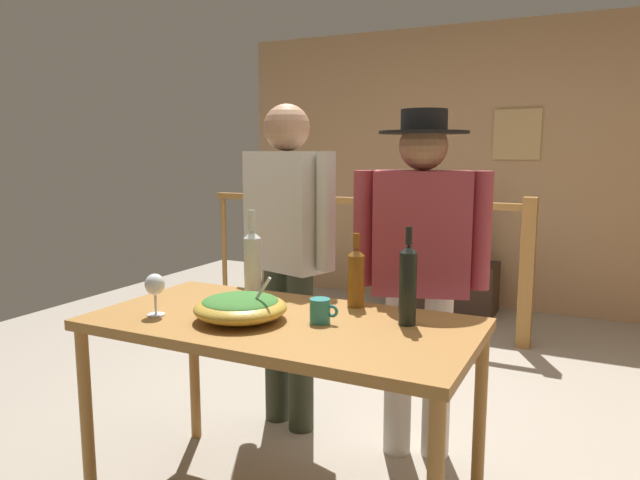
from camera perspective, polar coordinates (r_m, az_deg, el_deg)
ground_plane at (r=3.23m, az=6.16°, el=-17.71°), size 7.14×7.14×0.00m
back_wall at (r=5.56m, az=16.18°, el=6.77°), size 4.83×0.10×2.56m
framed_picture at (r=5.46m, az=18.72°, el=9.76°), size 0.40×0.03×0.44m
stair_railing at (r=4.63m, az=9.23°, el=-0.66°), size 2.75×0.10×1.11m
tv_console at (r=5.41m, az=12.11°, el=-4.39°), size 0.90×0.40×0.46m
flat_screen_tv at (r=5.29m, az=12.19°, el=0.75°), size 0.60×0.12×0.45m
serving_table at (r=2.28m, az=-3.76°, el=-9.60°), size 1.48×0.75×0.79m
salad_bowl at (r=2.25m, az=-7.78°, el=-6.46°), size 0.35×0.35×0.18m
wine_glass at (r=2.36m, az=-15.85°, el=-4.38°), size 0.08×0.08×0.17m
wine_bottle_clear at (r=2.60m, az=-6.62°, el=-2.10°), size 0.08×0.08×0.38m
wine_bottle_amber at (r=2.41m, az=3.53°, el=-3.55°), size 0.07×0.07×0.31m
wine_bottle_dark at (r=2.17m, az=8.59°, el=-4.22°), size 0.07×0.07×0.37m
mug_teal at (r=2.20m, az=0.05°, el=-6.94°), size 0.11×0.08×0.09m
person_standing_left at (r=2.95m, az=-3.18°, el=0.10°), size 0.59×0.34×1.66m
person_standing_right at (r=2.69m, az=9.81°, el=-1.49°), size 0.59×0.40×1.61m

